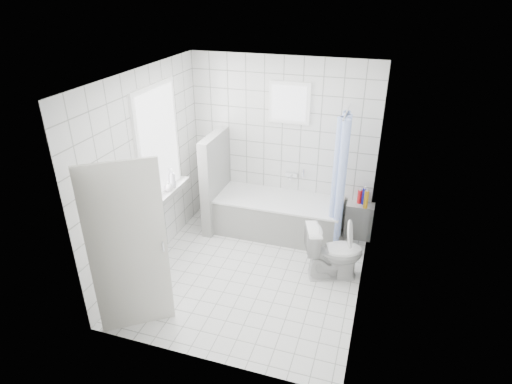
% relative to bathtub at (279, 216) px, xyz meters
% --- Properties ---
extents(ground, '(3.00, 3.00, 0.00)m').
position_rel_bathtub_xyz_m(ground, '(-0.08, -1.12, -0.29)').
color(ground, white).
rests_on(ground, ground).
extents(ceiling, '(3.00, 3.00, 0.00)m').
position_rel_bathtub_xyz_m(ceiling, '(-0.08, -1.12, 2.31)').
color(ceiling, white).
rests_on(ceiling, ground).
extents(wall_back, '(2.80, 0.02, 2.60)m').
position_rel_bathtub_xyz_m(wall_back, '(-0.08, 0.38, 1.01)').
color(wall_back, white).
rests_on(wall_back, ground).
extents(wall_front, '(2.80, 0.02, 2.60)m').
position_rel_bathtub_xyz_m(wall_front, '(-0.08, -2.62, 1.01)').
color(wall_front, white).
rests_on(wall_front, ground).
extents(wall_left, '(0.02, 3.00, 2.60)m').
position_rel_bathtub_xyz_m(wall_left, '(-1.48, -1.12, 1.01)').
color(wall_left, white).
rests_on(wall_left, ground).
extents(wall_right, '(0.02, 3.00, 2.60)m').
position_rel_bathtub_xyz_m(wall_right, '(1.32, -1.12, 1.01)').
color(wall_right, white).
rests_on(wall_right, ground).
extents(window_left, '(0.01, 0.90, 1.40)m').
position_rel_bathtub_xyz_m(window_left, '(-1.43, -0.82, 1.31)').
color(window_left, white).
rests_on(window_left, wall_left).
extents(window_back, '(0.50, 0.01, 0.50)m').
position_rel_bathtub_xyz_m(window_back, '(0.02, 0.33, 1.66)').
color(window_back, white).
rests_on(window_back, wall_back).
extents(window_sill, '(0.18, 1.02, 0.08)m').
position_rel_bathtub_xyz_m(window_sill, '(-1.39, -0.82, 0.57)').
color(window_sill, white).
rests_on(window_sill, wall_left).
extents(door, '(0.67, 0.50, 2.00)m').
position_rel_bathtub_xyz_m(door, '(-1.00, -2.37, 0.71)').
color(door, silver).
rests_on(door, ground).
extents(bathtub, '(1.87, 0.77, 0.58)m').
position_rel_bathtub_xyz_m(bathtub, '(0.00, 0.00, 0.00)').
color(bathtub, white).
rests_on(bathtub, ground).
extents(partition_wall, '(0.15, 0.85, 1.50)m').
position_rel_bathtub_xyz_m(partition_wall, '(-1.00, -0.05, 0.46)').
color(partition_wall, white).
rests_on(partition_wall, ground).
extents(tiled_ledge, '(0.40, 0.24, 0.55)m').
position_rel_bathtub_xyz_m(tiled_ledge, '(1.18, 0.26, -0.02)').
color(tiled_ledge, white).
rests_on(tiled_ledge, ground).
extents(toilet, '(0.83, 0.64, 0.75)m').
position_rel_bathtub_xyz_m(toilet, '(0.95, -0.83, 0.08)').
color(toilet, white).
rests_on(toilet, ground).
extents(curtain_rod, '(0.02, 0.80, 0.02)m').
position_rel_bathtub_xyz_m(curtain_rod, '(0.87, -0.02, 1.71)').
color(curtain_rod, silver).
rests_on(curtain_rod, wall_back).
extents(shower_curtain, '(0.14, 0.48, 1.78)m').
position_rel_bathtub_xyz_m(shower_curtain, '(0.87, -0.15, 0.81)').
color(shower_curtain, '#4E74E7').
rests_on(shower_curtain, curtain_rod).
extents(tub_faucet, '(0.18, 0.06, 0.06)m').
position_rel_bathtub_xyz_m(tub_faucet, '(0.10, 0.34, 0.56)').
color(tub_faucet, silver).
rests_on(tub_faucet, wall_back).
extents(sill_bottles, '(0.18, 0.60, 0.33)m').
position_rel_bathtub_xyz_m(sill_bottles, '(-1.38, -0.94, 0.75)').
color(sill_bottles, white).
rests_on(sill_bottles, window_sill).
extents(ledge_bottles, '(0.16, 0.19, 0.27)m').
position_rel_bathtub_xyz_m(ledge_bottles, '(1.20, 0.24, 0.38)').
color(ledge_bottles, yellow).
rests_on(ledge_bottles, tiled_ledge).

